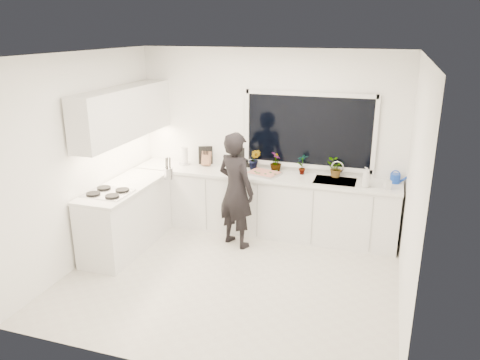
% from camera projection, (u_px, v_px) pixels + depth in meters
% --- Properties ---
extents(floor, '(4.00, 3.50, 0.02)m').
position_uv_depth(floor, '(231.00, 277.00, 5.86)').
color(floor, beige).
rests_on(floor, ground).
extents(wall_back, '(4.00, 0.02, 2.70)m').
position_uv_depth(wall_back, '(269.00, 141.00, 7.03)').
color(wall_back, white).
rests_on(wall_back, ground).
extents(wall_left, '(0.02, 3.50, 2.70)m').
position_uv_depth(wall_left, '(84.00, 160.00, 6.03)').
color(wall_left, white).
rests_on(wall_left, ground).
extents(wall_right, '(0.02, 3.50, 2.70)m').
position_uv_depth(wall_right, '(414.00, 192.00, 4.85)').
color(wall_right, white).
rests_on(wall_right, ground).
extents(ceiling, '(4.00, 3.50, 0.02)m').
position_uv_depth(ceiling, '(230.00, 53.00, 5.01)').
color(ceiling, white).
rests_on(ceiling, wall_back).
extents(window, '(1.80, 0.02, 1.00)m').
position_uv_depth(window, '(309.00, 131.00, 6.76)').
color(window, black).
rests_on(window, wall_back).
extents(base_cabinets_back, '(3.92, 0.58, 0.88)m').
position_uv_depth(base_cabinets_back, '(263.00, 204.00, 7.03)').
color(base_cabinets_back, white).
rests_on(base_cabinets_back, floor).
extents(base_cabinets_left, '(0.58, 1.60, 0.88)m').
position_uv_depth(base_cabinets_left, '(126.00, 218.00, 6.53)').
color(base_cabinets_left, white).
rests_on(base_cabinets_left, floor).
extents(countertop_back, '(3.94, 0.62, 0.04)m').
position_uv_depth(countertop_back, '(263.00, 175.00, 6.88)').
color(countertop_back, silver).
rests_on(countertop_back, base_cabinets_back).
extents(countertop_left, '(0.62, 1.60, 0.04)m').
position_uv_depth(countertop_left, '(124.00, 187.00, 6.38)').
color(countertop_left, silver).
rests_on(countertop_left, base_cabinets_left).
extents(upper_cabinets, '(0.34, 2.10, 0.70)m').
position_uv_depth(upper_cabinets, '(124.00, 113.00, 6.44)').
color(upper_cabinets, white).
rests_on(upper_cabinets, wall_left).
extents(sink, '(0.58, 0.42, 0.14)m').
position_uv_depth(sink, '(335.00, 184.00, 6.59)').
color(sink, silver).
rests_on(sink, countertop_back).
extents(faucet, '(0.03, 0.03, 0.22)m').
position_uv_depth(faucet, '(337.00, 169.00, 6.72)').
color(faucet, silver).
rests_on(faucet, countertop_back).
extents(stovetop, '(0.56, 0.48, 0.03)m').
position_uv_depth(stovetop, '(108.00, 192.00, 6.06)').
color(stovetop, black).
rests_on(stovetop, countertop_left).
extents(person, '(0.71, 0.61, 1.65)m').
position_uv_depth(person, '(236.00, 190.00, 6.49)').
color(person, black).
rests_on(person, floor).
extents(pizza_tray, '(0.53, 0.45, 0.03)m').
position_uv_depth(pizza_tray, '(264.00, 173.00, 6.85)').
color(pizza_tray, silver).
rests_on(pizza_tray, countertop_back).
extents(pizza, '(0.48, 0.40, 0.01)m').
position_uv_depth(pizza, '(264.00, 172.00, 6.84)').
color(pizza, red).
rests_on(pizza, pizza_tray).
extents(watering_can, '(0.18, 0.18, 0.13)m').
position_uv_depth(watering_can, '(395.00, 178.00, 6.47)').
color(watering_can, '#1139A8').
rests_on(watering_can, countertop_back).
extents(paper_towel_roll, '(0.12, 0.12, 0.26)m').
position_uv_depth(paper_towel_roll, '(184.00, 156.00, 7.31)').
color(paper_towel_roll, white).
rests_on(paper_towel_roll, countertop_back).
extents(knife_block, '(0.14, 0.11, 0.22)m').
position_uv_depth(knife_block, '(206.00, 159.00, 7.25)').
color(knife_block, brown).
rests_on(knife_block, countertop_back).
extents(utensil_crock, '(0.17, 0.17, 0.16)m').
position_uv_depth(utensil_crock, '(169.00, 174.00, 6.63)').
color(utensil_crock, '#BABABF').
rests_on(utensil_crock, countertop_left).
extents(picture_frame_large, '(0.21, 0.10, 0.28)m').
position_uv_depth(picture_frame_large, '(206.00, 155.00, 7.35)').
color(picture_frame_large, black).
rests_on(picture_frame_large, countertop_back).
extents(picture_frame_small, '(0.25, 0.09, 0.30)m').
position_uv_depth(picture_frame_small, '(242.00, 158.00, 7.17)').
color(picture_frame_small, black).
rests_on(picture_frame_small, countertop_back).
extents(herb_plants, '(1.41, 0.22, 0.32)m').
position_uv_depth(herb_plants, '(297.00, 164.00, 6.84)').
color(herb_plants, '#26662D').
rests_on(herb_plants, countertop_back).
extents(soap_bottles, '(0.41, 0.15, 0.27)m').
position_uv_depth(soap_bottles, '(372.00, 179.00, 6.25)').
color(soap_bottles, '#D8BF66').
rests_on(soap_bottles, countertop_back).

